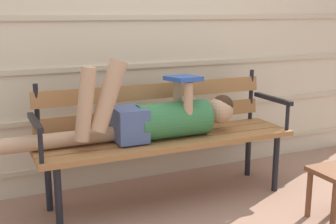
% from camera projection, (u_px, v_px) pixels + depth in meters
% --- Properties ---
extents(ground_plane, '(12.00, 12.00, 0.00)m').
position_uv_depth(ground_plane, '(179.00, 210.00, 2.96)').
color(ground_plane, '#936B56').
extents(house_siding, '(4.55, 0.08, 2.16)m').
position_uv_depth(house_siding, '(140.00, 42.00, 3.33)').
color(house_siding, beige).
rests_on(house_siding, ground).
extents(park_bench, '(1.80, 0.47, 0.85)m').
position_uv_depth(park_bench, '(164.00, 130.00, 3.07)').
color(park_bench, '#9E6638').
rests_on(park_bench, ground).
extents(reclining_person, '(1.73, 0.26, 0.57)m').
position_uv_depth(reclining_person, '(153.00, 117.00, 2.94)').
color(reclining_person, '#33703D').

